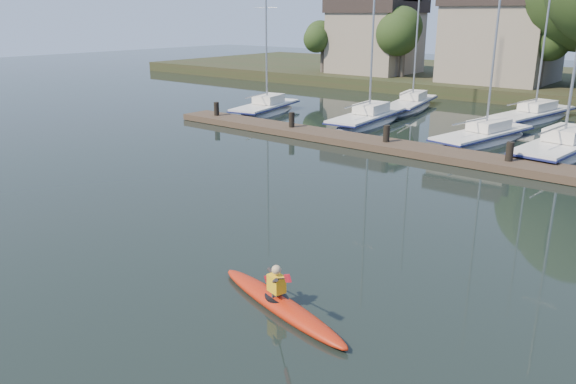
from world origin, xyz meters
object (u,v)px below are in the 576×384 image
Objects in this scene: sailboat_1 at (367,127)px; sailboat_6 at (531,123)px; dock at (443,154)px; sailboat_5 at (411,111)px; kayak at (280,302)px; sailboat_0 at (266,116)px; sailboat_3 at (559,159)px; sailboat_2 at (482,145)px.

sailboat_1 is 0.91× the size of sailboat_6.
dock is 2.42× the size of sailboat_5.
sailboat_5 reaches higher than kayak.
sailboat_6 is (14.84, 8.57, 0.02)m from sailboat_0.
sailboat_5 is (-12.01, 8.16, 0.03)m from sailboat_3.
sailboat_0 is 0.77× the size of sailboat_6.
kayak is at bearing -87.06° from sailboat_3.
sailboat_2 is 0.91× the size of sailboat_6.
sailboat_1 is (-10.28, 20.65, -0.37)m from kayak.
sailboat_1 is 11.35m from sailboat_3.
dock is (-3.06, 15.47, 0.03)m from kayak.
sailboat_0 is 0.86× the size of sailboat_3.
sailboat_5 is at bearing 151.73° from sailboat_3.
dock is at bearing -81.05° from sailboat_2.
sailboat_6 reaches higher than dock.
dock is 15.21m from sailboat_0.
sailboat_1 is at bearing -179.35° from sailboat_3.
kayak is at bearing -74.23° from sailboat_6.
kayak is 19.64m from sailboat_3.
sailboat_0 is at bearing -174.25° from sailboat_3.
dock is 2.44× the size of sailboat_2.
sailboat_5 is 0.92× the size of sailboat_6.
sailboat_2 is at bearing -54.35° from sailboat_5.
sailboat_1 is at bearing 144.40° from dock.
sailboat_1 is at bearing -173.74° from sailboat_2.
sailboat_6 reaches higher than sailboat_2.
kayak is 20.29m from sailboat_2.
kayak is 15.77m from dock.
sailboat_1 reaches higher than sailboat_0.
sailboat_5 is at bearing 39.04° from sailboat_0.
sailboat_2 is at bearing -80.52° from sailboat_6.
sailboat_2 is (7.37, -0.57, 0.02)m from sailboat_1.
sailboat_0 is 0.85× the size of sailboat_1.
sailboat_3 is at bearing -10.21° from sailboat_1.
sailboat_0 is (-17.68, 19.66, -0.37)m from kayak.
sailboat_6 reaches higher than sailboat_0.
sailboat_6 is at bearing 40.58° from sailboat_1.
sailboat_6 is at bearing -7.49° from sailboat_5.
sailboat_0 is at bearing 164.02° from dock.
sailboat_6 reaches higher than sailboat_5.
sailboat_1 reaches higher than kayak.
kayak is 0.13× the size of dock.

